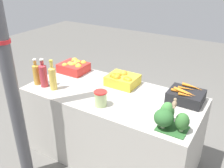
# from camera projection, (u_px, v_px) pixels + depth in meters

# --- Properties ---
(ground_plane) EXTENTS (10.00, 10.00, 0.00)m
(ground_plane) POSITION_uv_depth(u_px,v_px,m) (112.00, 154.00, 2.70)
(ground_plane) COLOR #605E59
(market_table) EXTENTS (1.68, 0.79, 0.75)m
(market_table) POSITION_uv_depth(u_px,v_px,m) (112.00, 126.00, 2.54)
(market_table) COLOR #B7B2A8
(market_table) RESTS_ON ground_plane
(support_pole) EXTENTS (0.12, 0.12, 2.44)m
(support_pole) POSITION_uv_depth(u_px,v_px,m) (5.00, 56.00, 1.91)
(support_pole) COLOR #4C4C51
(support_pole) RESTS_ON ground_plane
(apple_crate) EXTENTS (0.30, 0.25, 0.14)m
(apple_crate) POSITION_uv_depth(u_px,v_px,m) (74.00, 66.00, 2.82)
(apple_crate) COLOR red
(apple_crate) RESTS_ON market_table
(orange_crate) EXTENTS (0.30, 0.25, 0.14)m
(orange_crate) POSITION_uv_depth(u_px,v_px,m) (122.00, 79.00, 2.51)
(orange_crate) COLOR gold
(orange_crate) RESTS_ON market_table
(carrot_crate) EXTENTS (0.30, 0.26, 0.14)m
(carrot_crate) POSITION_uv_depth(u_px,v_px,m) (186.00, 96.00, 2.22)
(carrot_crate) COLOR black
(carrot_crate) RESTS_ON market_table
(broccoli_pile) EXTENTS (0.26, 0.21, 0.18)m
(broccoli_pile) POSITION_uv_depth(u_px,v_px,m) (169.00, 117.00, 1.84)
(broccoli_pile) COLOR #2D602D
(broccoli_pile) RESTS_ON market_table
(juice_bottle_amber) EXTENTS (0.07, 0.07, 0.27)m
(juice_bottle_amber) POSITION_uv_depth(u_px,v_px,m) (36.00, 74.00, 2.51)
(juice_bottle_amber) COLOR gold
(juice_bottle_amber) RESTS_ON market_table
(juice_bottle_ruby) EXTENTS (0.08, 0.08, 0.29)m
(juice_bottle_ruby) POSITION_uv_depth(u_px,v_px,m) (43.00, 75.00, 2.46)
(juice_bottle_ruby) COLOR #B2333D
(juice_bottle_ruby) RESTS_ON market_table
(juice_bottle_golden) EXTENTS (0.07, 0.07, 0.30)m
(juice_bottle_golden) POSITION_uv_depth(u_px,v_px,m) (53.00, 77.00, 2.40)
(juice_bottle_golden) COLOR gold
(juice_bottle_golden) RESTS_ON market_table
(pickle_jar) EXTENTS (0.11, 0.11, 0.14)m
(pickle_jar) POSITION_uv_depth(u_px,v_px,m) (101.00, 98.00, 2.15)
(pickle_jar) COLOR #B2C684
(pickle_jar) RESTS_ON market_table
(sparrow_bird) EXTENTS (0.05, 0.13, 0.05)m
(sparrow_bird) POSITION_uv_depth(u_px,v_px,m) (175.00, 103.00, 1.79)
(sparrow_bird) COLOR #4C3D2D
(sparrow_bird) RESTS_ON broccoli_pile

